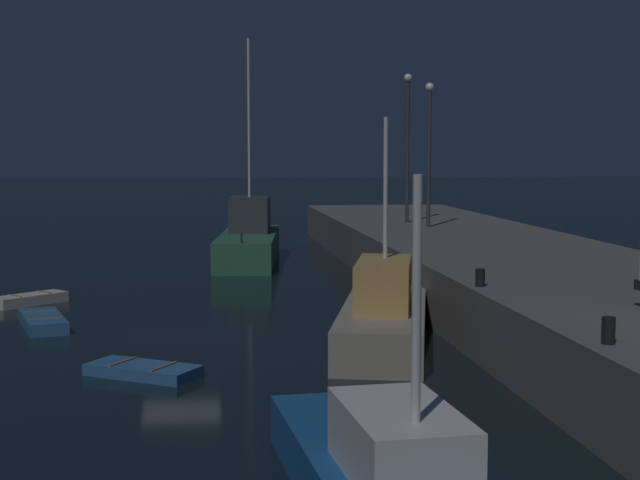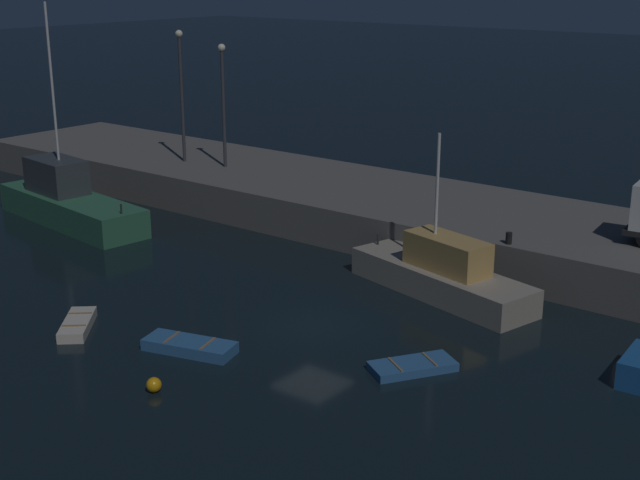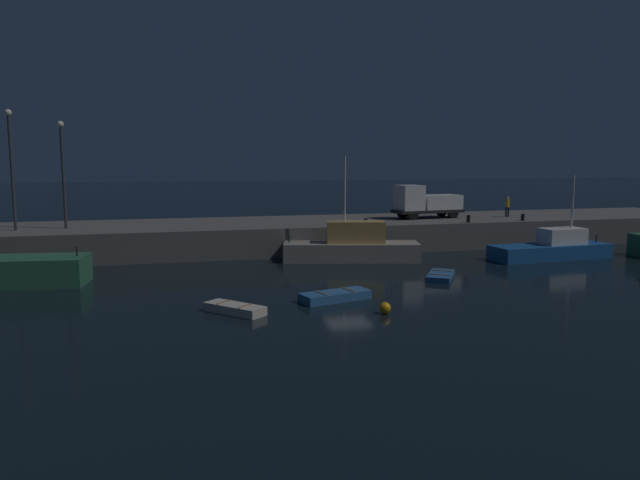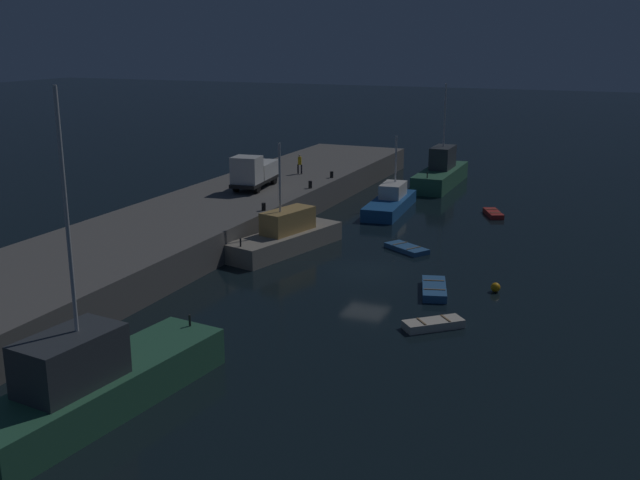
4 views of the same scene
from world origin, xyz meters
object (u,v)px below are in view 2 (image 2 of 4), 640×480
(rowboat_blue_far, at_px, (77,325))
(mooring_buoy_near, at_px, (154,385))
(bollard_east, at_px, (509,238))
(lamp_post_west, at_px, (181,86))
(fishing_boat_blue, at_px, (442,274))
(dinghy_red_small, at_px, (412,366))
(rowboat_white_mid, at_px, (190,346))
(fishing_boat_white, at_px, (68,201))
(lamp_post_east, at_px, (223,95))

(rowboat_blue_far, xyz_separation_m, mooring_buoy_near, (6.36, -1.75, 0.06))
(bollard_east, bearing_deg, lamp_post_west, 172.35)
(fishing_boat_blue, distance_m, dinghy_red_small, 7.76)
(fishing_boat_blue, height_order, rowboat_white_mid, fishing_boat_blue)
(rowboat_blue_far, bearing_deg, dinghy_red_small, 21.99)
(rowboat_white_mid, xyz_separation_m, lamp_post_west, (-17.35, 16.43, 6.44))
(fishing_boat_white, height_order, lamp_post_east, fishing_boat_white)
(fishing_boat_blue, bearing_deg, rowboat_white_mid, -111.66)
(fishing_boat_blue, height_order, lamp_post_west, lamp_post_west)
(rowboat_white_mid, xyz_separation_m, dinghy_red_small, (7.31, 3.70, -0.06))
(dinghy_red_small, xyz_separation_m, lamp_post_west, (-24.66, 12.73, 6.50))
(fishing_boat_white, xyz_separation_m, lamp_post_west, (0.38, 8.47, 5.48))
(dinghy_red_small, bearing_deg, lamp_post_west, 152.71)
(rowboat_white_mid, relative_size, bollard_east, 7.11)
(dinghy_red_small, bearing_deg, mooring_buoy_near, -131.35)
(rowboat_white_mid, relative_size, dinghy_red_small, 1.13)
(rowboat_blue_far, bearing_deg, rowboat_white_mid, 14.19)
(rowboat_blue_far, height_order, lamp_post_west, lamp_post_west)
(mooring_buoy_near, xyz_separation_m, lamp_post_east, (-15.71, 19.84, 6.05))
(fishing_boat_white, height_order, rowboat_blue_far, fishing_boat_white)
(fishing_boat_white, distance_m, lamp_post_west, 10.10)
(lamp_post_west, bearing_deg, fishing_boat_white, -92.57)
(dinghy_red_small, xyz_separation_m, mooring_buoy_near, (-5.89, -6.70, 0.11))
(dinghy_red_small, distance_m, bollard_east, 9.89)
(fishing_boat_blue, xyz_separation_m, rowboat_white_mid, (-4.29, -10.81, -0.72))
(rowboat_white_mid, height_order, mooring_buoy_near, mooring_buoy_near)
(fishing_boat_blue, xyz_separation_m, fishing_boat_white, (-22.03, -2.86, 0.24))
(dinghy_red_small, distance_m, lamp_post_west, 28.51)
(mooring_buoy_near, bearing_deg, rowboat_blue_far, 164.64)
(lamp_post_west, bearing_deg, lamp_post_east, 7.72)
(dinghy_red_small, distance_m, rowboat_blue_far, 13.22)
(dinghy_red_small, relative_size, rowboat_blue_far, 1.15)
(fishing_boat_blue, xyz_separation_m, lamp_post_east, (-18.59, 6.03, 5.37))
(fishing_boat_white, bearing_deg, mooring_buoy_near, -29.77)
(dinghy_red_small, height_order, rowboat_blue_far, rowboat_blue_far)
(mooring_buoy_near, bearing_deg, lamp_post_east, 128.37)
(fishing_boat_blue, xyz_separation_m, dinghy_red_small, (3.02, -7.11, -0.78))
(fishing_boat_blue, distance_m, lamp_post_west, 23.08)
(bollard_east, bearing_deg, fishing_boat_white, -167.40)
(rowboat_white_mid, relative_size, lamp_post_east, 0.50)
(dinghy_red_small, height_order, lamp_post_west, lamp_post_west)
(mooring_buoy_near, bearing_deg, bollard_east, 73.99)
(lamp_post_west, bearing_deg, mooring_buoy_near, -45.98)
(rowboat_white_mid, relative_size, rowboat_blue_far, 1.30)
(rowboat_blue_far, relative_size, bollard_east, 5.48)
(dinghy_red_small, height_order, lamp_post_east, lamp_post_east)
(rowboat_blue_far, bearing_deg, fishing_boat_white, 144.25)
(fishing_boat_white, xyz_separation_m, bollard_east, (23.82, 5.32, 1.12))
(rowboat_blue_far, height_order, mooring_buoy_near, mooring_buoy_near)
(fishing_boat_blue, distance_m, mooring_buoy_near, 14.12)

